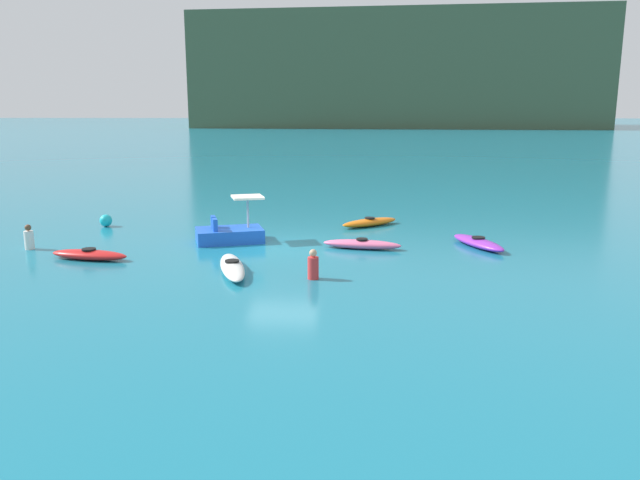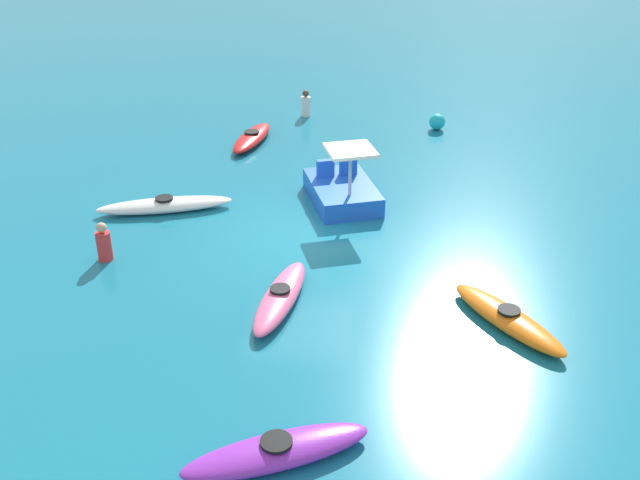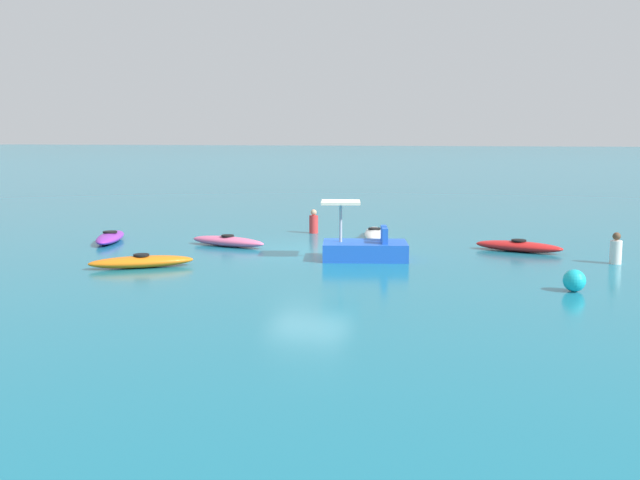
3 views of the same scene
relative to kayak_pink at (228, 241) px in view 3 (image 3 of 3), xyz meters
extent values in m
plane|color=#19728C|center=(-2.82, 0.02, -0.16)|extent=(600.00, 600.00, 0.00)
ellipsoid|color=pink|center=(0.00, 0.00, 0.00)|extent=(2.83, 1.07, 0.32)
cylinder|color=black|center=(0.00, 0.00, 0.18)|extent=(0.46, 0.46, 0.05)
ellipsoid|color=purple|center=(4.13, 0.51, 0.00)|extent=(1.83, 2.88, 0.32)
cylinder|color=black|center=(4.13, 0.51, 0.18)|extent=(0.62, 0.62, 0.05)
ellipsoid|color=red|center=(-8.90, -2.08, 0.00)|extent=(2.76, 1.15, 0.32)
cylinder|color=black|center=(-8.90, -2.08, 0.18)|extent=(0.52, 0.52, 0.05)
ellipsoid|color=white|center=(-3.93, -3.40, 0.00)|extent=(1.56, 3.35, 0.32)
cylinder|color=black|center=(-3.93, -3.40, 0.18)|extent=(0.53, 0.53, 0.05)
ellipsoid|color=orange|center=(0.37, 4.31, 0.00)|extent=(2.61, 2.19, 0.32)
cylinder|color=black|center=(0.37, 4.31, 0.18)|extent=(0.59, 0.59, 0.05)
cube|color=blue|center=(-4.88, 0.91, 0.09)|extent=(2.75, 2.18, 0.50)
cube|color=blue|center=(-5.49, 1.02, 0.56)|extent=(0.29, 0.47, 0.44)
cube|color=blue|center=(-5.30, 0.45, 0.56)|extent=(0.29, 0.47, 0.44)
cylinder|color=#B2B2B7|center=(-4.21, 1.13, 0.89)|extent=(0.08, 0.08, 1.10)
cube|color=silver|center=(-4.21, 1.13, 1.48)|extent=(1.39, 1.39, 0.08)
sphere|color=#19B7C6|center=(-10.63, 3.59, 0.09)|extent=(0.51, 0.51, 0.51)
cylinder|color=red|center=(-1.45, -4.02, 0.16)|extent=(0.42, 0.42, 0.65)
sphere|color=tan|center=(-1.45, -4.02, 0.61)|extent=(0.22, 0.22, 0.22)
cylinder|color=silver|center=(-11.63, -0.72, 0.16)|extent=(0.33, 0.33, 0.65)
sphere|color=brown|center=(-11.63, -0.72, 0.61)|extent=(0.22, 0.22, 0.22)
camera|label=1|loc=(-0.29, -21.25, 4.67)|focal=34.74mm
camera|label=2|loc=(11.97, 1.82, 7.63)|focal=41.13mm
camera|label=3|loc=(-10.81, 20.89, 3.29)|focal=41.12mm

